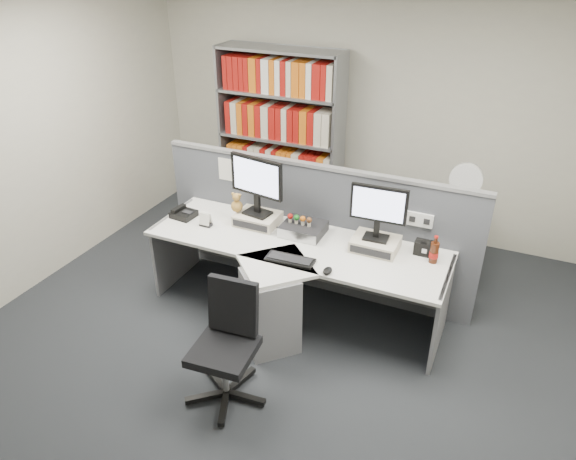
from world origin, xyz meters
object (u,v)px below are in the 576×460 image
at_px(monitor_left, 257,181).
at_px(mouse, 328,271).
at_px(keyboard, 290,260).
at_px(cola_bottle, 434,253).
at_px(desk_fan, 466,183).
at_px(desk_calendar, 206,220).
at_px(desktop_pc, 303,229).
at_px(shelving_unit, 281,141).
at_px(desk, 285,281).
at_px(monitor_right, 378,208).
at_px(desk_phone, 183,214).
at_px(speaker, 426,248).
at_px(filing_cabinet, 455,245).
at_px(office_chair, 227,340).

relative_size(monitor_left, mouse, 5.00).
relative_size(keyboard, cola_bottle, 1.70).
bearing_deg(desk_fan, desk_calendar, -148.92).
distance_m(desktop_pc, shelving_unit, 1.73).
xyz_separation_m(desk, monitor_right, (0.65, 0.38, 0.65)).
bearing_deg(mouse, desk_calendar, 167.74).
bearing_deg(mouse, desktop_pc, 129.62).
bearing_deg(shelving_unit, desk_phone, -98.55).
relative_size(desk_phone, speaker, 1.25).
xyz_separation_m(monitor_right, shelving_unit, (-1.55, 1.47, -0.13)).
xyz_separation_m(keyboard, cola_bottle, (1.05, 0.46, 0.08)).
xyz_separation_m(monitor_right, desk_calendar, (-1.51, -0.23, -0.33)).
bearing_deg(cola_bottle, keyboard, -156.62).
distance_m(filing_cabinet, desk_fan, 0.67).
xyz_separation_m(monitor_left, desk_phone, (-0.69, -0.16, -0.39)).
bearing_deg(filing_cabinet, desk_phone, -153.32).
xyz_separation_m(monitor_left, desk_calendar, (-0.41, -0.23, -0.37)).
distance_m(monitor_right, shelving_unit, 2.14).
distance_m(desk_calendar, office_chair, 1.36).
xyz_separation_m(cola_bottle, desk_fan, (0.07, 1.02, 0.21)).
bearing_deg(desk_calendar, mouse, -12.26).
relative_size(filing_cabinet, office_chair, 0.78).
bearing_deg(desk, cola_bottle, 18.41).
distance_m(desktop_pc, desk_calendar, 0.89).
distance_m(monitor_right, desk_fan, 1.16).
bearing_deg(desk_fan, cola_bottle, -93.82).
xyz_separation_m(mouse, desk_calendar, (-1.28, 0.28, 0.03)).
bearing_deg(desk_phone, office_chair, -45.47).
bearing_deg(mouse, shelving_unit, 123.76).
bearing_deg(monitor_right, desk_fan, 61.55).
distance_m(mouse, cola_bottle, 0.87).
bearing_deg(desk_phone, desk, -10.94).
distance_m(monitor_left, shelving_unit, 1.54).
bearing_deg(desk, mouse, -16.10).
relative_size(monitor_right, office_chair, 0.52).
xyz_separation_m(desk_phone, filing_cabinet, (2.34, 1.18, -0.40)).
height_order(desk_phone, speaker, speaker).
relative_size(monitor_right, desk_phone, 2.12).
distance_m(desk, speaker, 1.19).
relative_size(filing_cabinet, desk_fan, 1.37).
distance_m(monitor_left, mouse, 1.08).
distance_m(keyboard, desk_calendar, 0.97).
bearing_deg(desk, monitor_left, 139.55).
relative_size(desk, shelving_unit, 1.30).
xyz_separation_m(desk_phone, desk_fan, (2.34, 1.18, 0.27)).
relative_size(speaker, shelving_unit, 0.09).
distance_m(monitor_left, filing_cabinet, 2.09).
bearing_deg(cola_bottle, monitor_right, 179.19).
bearing_deg(keyboard, desk_calendar, 165.90).
relative_size(monitor_right, desktop_pc, 1.31).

